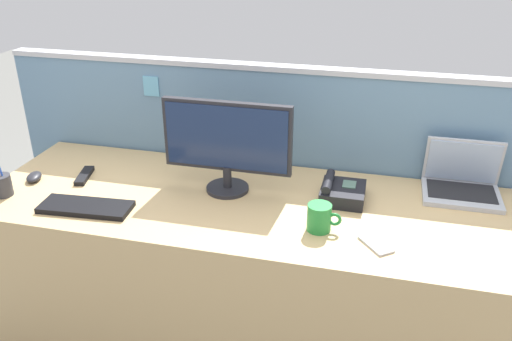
{
  "coord_description": "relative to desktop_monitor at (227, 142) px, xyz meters",
  "views": [
    {
      "loc": [
        0.47,
        -1.85,
        1.79
      ],
      "look_at": [
        0.0,
        0.05,
        0.85
      ],
      "focal_mm": 37.28,
      "sensor_mm": 36.0,
      "label": 1
    }
  ],
  "objects": [
    {
      "name": "desk",
      "position": [
        0.13,
        -0.09,
        -0.59
      ],
      "size": [
        2.28,
        0.77,
        0.73
      ],
      "primitive_type": "cube",
      "color": "tan",
      "rests_on": "ground_plane"
    },
    {
      "name": "tv_remote",
      "position": [
        -0.66,
        -0.05,
        -0.21
      ],
      "size": [
        0.08,
        0.18,
        0.02
      ],
      "primitive_type": "cube",
      "rotation": [
        0.0,
        0.0,
        0.24
      ],
      "color": "black",
      "rests_on": "desk"
    },
    {
      "name": "coffee_mug",
      "position": [
        0.42,
        -0.23,
        -0.17
      ],
      "size": [
        0.13,
        0.09,
        0.1
      ],
      "color": "#238438",
      "rests_on": "desk"
    },
    {
      "name": "keyboard_main",
      "position": [
        -0.5,
        -0.31,
        -0.21
      ],
      "size": [
        0.38,
        0.16,
        0.02
      ],
      "primitive_type": "cube",
      "rotation": [
        0.0,
        0.0,
        0.07
      ],
      "color": "black",
      "rests_on": "desk"
    },
    {
      "name": "laptop",
      "position": [
        0.96,
        0.21,
        -0.17
      ],
      "size": [
        0.31,
        0.24,
        0.22
      ],
      "color": "#B2B5BC",
      "rests_on": "desk"
    },
    {
      "name": "desk_phone",
      "position": [
        0.48,
        0.03,
        -0.19
      ],
      "size": [
        0.18,
        0.19,
        0.09
      ],
      "color": "black",
      "rests_on": "desk"
    },
    {
      "name": "pen_cup",
      "position": [
        -0.9,
        -0.28,
        -0.17
      ],
      "size": [
        0.08,
        0.08,
        0.17
      ],
      "color": "#333338",
      "rests_on": "desk"
    },
    {
      "name": "cell_phone_silver_slab",
      "position": [
        0.63,
        -0.29,
        -0.22
      ],
      "size": [
        0.13,
        0.14,
        0.01
      ],
      "primitive_type": "cube",
      "rotation": [
        0.0,
        0.0,
        0.68
      ],
      "color": "#B7BAC1",
      "rests_on": "desk"
    },
    {
      "name": "cubicle_divider",
      "position": [
        0.13,
        0.34,
        -0.35
      ],
      "size": [
        2.64,
        0.08,
        1.2
      ],
      "color": "#6084A3",
      "rests_on": "ground_plane"
    },
    {
      "name": "desktop_monitor",
      "position": [
        0.0,
        0.0,
        0.0
      ],
      "size": [
        0.54,
        0.18,
        0.39
      ],
      "color": "#232328",
      "rests_on": "desk"
    },
    {
      "name": "computer_mouse_right_hand",
      "position": [
        -0.86,
        -0.13,
        -0.2
      ],
      "size": [
        0.09,
        0.11,
        0.03
      ],
      "primitive_type": "ellipsoid",
      "rotation": [
        0.0,
        0.0,
        0.31
      ],
      "color": "#232328",
      "rests_on": "desk"
    },
    {
      "name": "ground_plane",
      "position": [
        0.13,
        -0.09,
        -0.95
      ],
      "size": [
        10.0,
        10.0,
        0.0
      ],
      "primitive_type": "plane",
      "color": "slate"
    }
  ]
}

